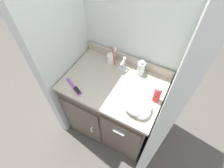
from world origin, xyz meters
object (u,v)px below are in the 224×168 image
Objects in this scene: hand_towel at (139,106)px; toothbrush_cup at (111,59)px; shaving_cream_can at (157,94)px; soap_dispenser at (141,68)px; hairbrush at (75,88)px.

toothbrush_cup is at bearing 140.81° from hand_towel.
toothbrush_cup is 0.54m from hand_towel.
shaving_cream_can is (0.50, -0.20, 0.04)m from toothbrush_cup.
soap_dispenser is 0.93× the size of shaving_cream_can.
soap_dispenser is at bearing -0.13° from toothbrush_cup.
soap_dispenser is 0.57m from hairbrush.
toothbrush_cup is 1.21× the size of shaving_cream_can.
hand_towel is (-0.08, -0.14, -0.03)m from shaving_cream_can.
hand_towel is at bearing -39.19° from toothbrush_cup.
shaving_cream_can is 0.17m from hand_towel.
toothbrush_cup is 1.02× the size of hairbrush.
shaving_cream_can is at bearing 60.14° from hand_towel.
hand_towel is (0.13, -0.34, -0.02)m from soap_dispenser.
soap_dispenser is at bearing 137.01° from shaving_cream_can.
toothbrush_cup is 0.54m from shaving_cream_can.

